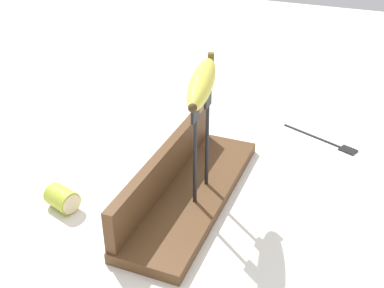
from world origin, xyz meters
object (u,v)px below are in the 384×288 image
Objects in this scene: fork_stand_center at (201,137)px; banana_raised_center at (202,83)px; fork_fallen_near at (328,141)px; banana_chunk_near at (62,199)px.

banana_raised_center is (-0.00, -0.00, 0.10)m from fork_stand_center.
fork_stand_center is 1.12× the size of fork_fallen_near.
banana_raised_center is 3.07× the size of banana_chunk_near.
banana_chunk_near is (-0.11, 0.23, -0.12)m from fork_stand_center.
banana_chunk_near is at bearing 116.62° from fork_stand_center.
banana_raised_center is at bearing -63.39° from banana_chunk_near.
fork_stand_center reaches higher than banana_chunk_near.
fork_stand_center is at bearing -63.38° from banana_chunk_near.
banana_raised_center is at bearing 148.51° from fork_fallen_near.
banana_chunk_near is (-0.11, 0.23, -0.22)m from banana_raised_center.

